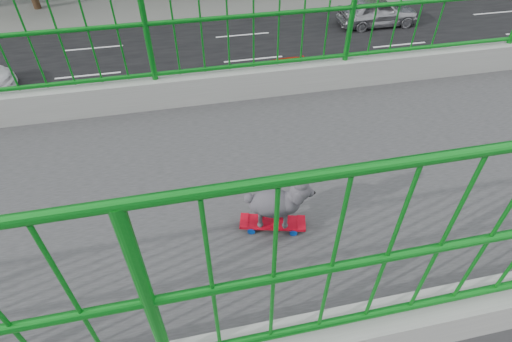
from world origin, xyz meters
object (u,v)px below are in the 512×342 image
object	(u,v)px
car_2	(300,78)
car_4	(378,12)
poodle	(277,201)
skateboard	(273,223)
car_1	(482,99)

from	to	relation	value
car_2	car_4	xyz separation A→B (m)	(-6.40, 6.58, 0.03)
poodle	car_4	bearing A→B (deg)	165.03
skateboard	car_4	world-z (taller)	skateboard
car_1	skateboard	bearing A→B (deg)	-49.08
skateboard	car_2	bearing A→B (deg)	175.50
skateboard	car_1	size ratio (longest dim) A/B	0.10
poodle	car_4	xyz separation A→B (m)	(-19.26, 11.10, -6.50)
poodle	car_4	distance (m)	23.16
car_1	car_4	size ratio (longest dim) A/B	1.03
poodle	car_2	xyz separation A→B (m)	(-12.86, 4.52, -6.53)
car_1	car_4	distance (m)	9.60
car_1	car_2	size ratio (longest dim) A/B	0.88
skateboard	poodle	size ratio (longest dim) A/B	1.05
poodle	car_1	bearing A→B (deg)	145.99
skateboard	car_2	xyz separation A→B (m)	(-12.85, 4.55, -6.30)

